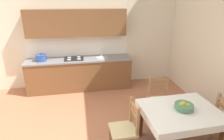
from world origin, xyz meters
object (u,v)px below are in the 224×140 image
object	(u,v)px
dining_table	(180,117)
fruit_bowl	(184,106)
kitchen_cabinetry	(79,60)
dining_chair_kitchen_side	(159,100)
dining_chair_tv_side	(125,129)

from	to	relation	value
dining_table	fruit_bowl	bearing A→B (deg)	8.94
dining_table	fruit_bowl	distance (m)	0.20
kitchen_cabinetry	dining_chair_kitchen_side	xyz separation A→B (m)	(1.62, -1.81, -0.41)
kitchen_cabinetry	dining_table	distance (m)	3.12
dining_table	dining_chair_tv_side	world-z (taller)	dining_chair_tv_side
dining_chair_kitchen_side	fruit_bowl	bearing A→B (deg)	-88.28
kitchen_cabinetry	dining_chair_tv_side	xyz separation A→B (m)	(0.69, -2.60, -0.41)
fruit_bowl	dining_table	bearing A→B (deg)	-171.06
kitchen_cabinetry	fruit_bowl	distance (m)	3.13
dining_chair_tv_side	fruit_bowl	bearing A→B (deg)	-3.71
dining_chair_kitchen_side	fruit_bowl	size ratio (longest dim) A/B	3.10
kitchen_cabinetry	fruit_bowl	world-z (taller)	kitchen_cabinetry
kitchen_cabinetry	dining_table	world-z (taller)	kitchen_cabinetry
kitchen_cabinetry	dining_chair_kitchen_side	bearing A→B (deg)	-48.25
dining_chair_kitchen_side	dining_chair_tv_side	bearing A→B (deg)	-139.63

